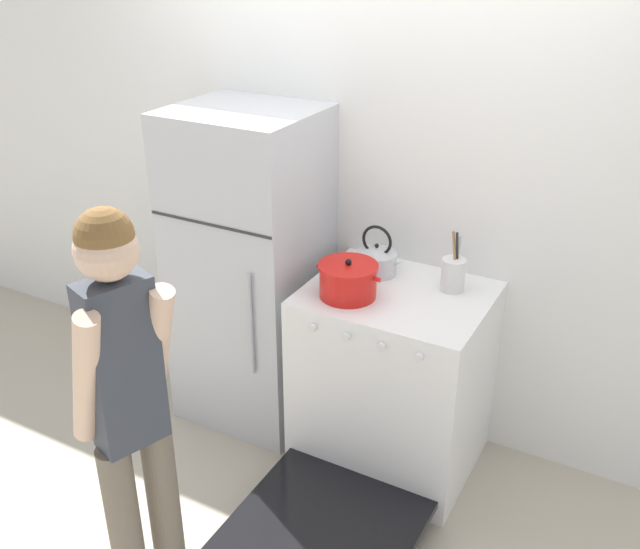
% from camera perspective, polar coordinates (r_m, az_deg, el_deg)
% --- Properties ---
extents(ground_plane, '(14.00, 14.00, 0.00)m').
position_cam_1_polar(ground_plane, '(4.00, 3.49, -10.09)').
color(ground_plane, '#B2A893').
extents(wall_back, '(10.00, 0.06, 2.55)m').
position_cam_1_polar(wall_back, '(3.43, 4.28, 7.63)').
color(wall_back, silver).
rests_on(wall_back, ground_plane).
extents(refrigerator, '(0.67, 0.63, 1.62)m').
position_cam_1_polar(refrigerator, '(3.57, -5.58, 0.29)').
color(refrigerator, '#B7BABF').
rests_on(refrigerator, ground_plane).
extents(stove_range, '(0.80, 1.39, 0.91)m').
position_cam_1_polar(stove_range, '(3.36, 5.60, -8.60)').
color(stove_range, white).
rests_on(stove_range, ground_plane).
extents(dutch_oven_pot, '(0.30, 0.26, 0.18)m').
position_cam_1_polar(dutch_oven_pot, '(3.08, 2.26, -0.45)').
color(dutch_oven_pot, red).
rests_on(dutch_oven_pot, stove_range).
extents(tea_kettle, '(0.24, 0.19, 0.24)m').
position_cam_1_polar(tea_kettle, '(3.30, 4.55, 1.21)').
color(tea_kettle, silver).
rests_on(tea_kettle, stove_range).
extents(utensil_jar, '(0.11, 0.11, 0.28)m').
position_cam_1_polar(utensil_jar, '(3.18, 10.61, 0.06)').
color(utensil_jar, silver).
rests_on(utensil_jar, stove_range).
extents(person, '(0.34, 0.39, 1.63)m').
position_cam_1_polar(person, '(2.47, -15.03, -10.23)').
color(person, '#6B6051').
rests_on(person, ground_plane).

